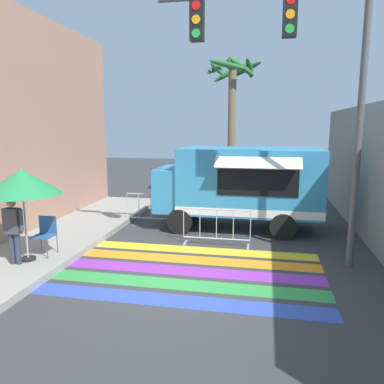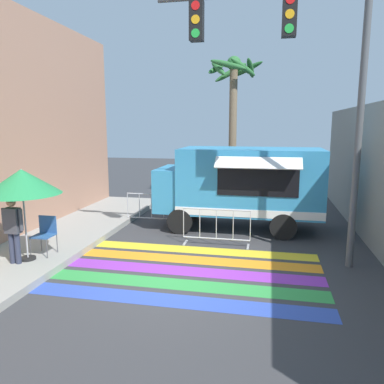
{
  "view_description": "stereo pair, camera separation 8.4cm",
  "coord_description": "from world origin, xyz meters",
  "px_view_note": "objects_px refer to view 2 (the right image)",
  "views": [
    {
      "loc": [
        1.79,
        -7.62,
        3.33
      ],
      "look_at": [
        -0.29,
        2.85,
        1.45
      ],
      "focal_mm": 35.0,
      "sensor_mm": 36.0,
      "label": 1
    },
    {
      "loc": [
        1.87,
        -7.6,
        3.33
      ],
      "look_at": [
        -0.29,
        2.85,
        1.45
      ],
      "focal_mm": 35.0,
      "sensor_mm": 36.0,
      "label": 2
    }
  ],
  "objects_px": {
    "food_truck": "(238,183)",
    "folding_chair": "(45,231)",
    "palm_tree": "(233,98)",
    "barricade_side": "(151,209)",
    "barricade_front": "(216,227)",
    "vendor_person": "(13,227)",
    "traffic_signal_pole": "(292,61)",
    "patio_umbrella": "(22,182)"
  },
  "relations": [
    {
      "from": "barricade_front",
      "to": "barricade_side",
      "type": "bearing_deg",
      "value": 142.74
    },
    {
      "from": "traffic_signal_pole",
      "to": "barricade_side",
      "type": "distance_m",
      "value": 6.76
    },
    {
      "from": "folding_chair",
      "to": "vendor_person",
      "type": "xyz_separation_m",
      "value": [
        -0.31,
        -0.77,
        0.3
      ]
    },
    {
      "from": "patio_umbrella",
      "to": "vendor_person",
      "type": "xyz_separation_m",
      "value": [
        -0.12,
        -0.27,
        -1.01
      ]
    },
    {
      "from": "food_truck",
      "to": "barricade_side",
      "type": "relative_size",
      "value": 2.98
    },
    {
      "from": "food_truck",
      "to": "patio_umbrella",
      "type": "xyz_separation_m",
      "value": [
        -4.62,
        -4.46,
        0.53
      ]
    },
    {
      "from": "food_truck",
      "to": "vendor_person",
      "type": "distance_m",
      "value": 6.72
    },
    {
      "from": "barricade_front",
      "to": "folding_chair",
      "type": "bearing_deg",
      "value": -153.2
    },
    {
      "from": "food_truck",
      "to": "vendor_person",
      "type": "xyz_separation_m",
      "value": [
        -4.74,
        -4.73,
        -0.48
      ]
    },
    {
      "from": "food_truck",
      "to": "traffic_signal_pole",
      "type": "distance_m",
      "value": 4.6
    },
    {
      "from": "food_truck",
      "to": "barricade_front",
      "type": "distance_m",
      "value": 2.21
    },
    {
      "from": "vendor_person",
      "to": "palm_tree",
      "type": "bearing_deg",
      "value": 78.62
    },
    {
      "from": "vendor_person",
      "to": "food_truck",
      "type": "bearing_deg",
      "value": 57.79
    },
    {
      "from": "traffic_signal_pole",
      "to": "barricade_front",
      "type": "distance_m",
      "value": 4.75
    },
    {
      "from": "barricade_side",
      "to": "palm_tree",
      "type": "relative_size",
      "value": 0.28
    },
    {
      "from": "food_truck",
      "to": "palm_tree",
      "type": "height_order",
      "value": "palm_tree"
    },
    {
      "from": "food_truck",
      "to": "barricade_front",
      "type": "bearing_deg",
      "value": -102.14
    },
    {
      "from": "traffic_signal_pole",
      "to": "barricade_side",
      "type": "bearing_deg",
      "value": 146.31
    },
    {
      "from": "patio_umbrella",
      "to": "palm_tree",
      "type": "xyz_separation_m",
      "value": [
        3.99,
        8.87,
        2.46
      ]
    },
    {
      "from": "barricade_side",
      "to": "barricade_front",
      "type": "bearing_deg",
      "value": -37.26
    },
    {
      "from": "barricade_front",
      "to": "barricade_side",
      "type": "distance_m",
      "value": 3.17
    },
    {
      "from": "folding_chair",
      "to": "barricade_side",
      "type": "height_order",
      "value": "folding_chair"
    },
    {
      "from": "folding_chair",
      "to": "barricade_front",
      "type": "relative_size",
      "value": 0.49
    },
    {
      "from": "patio_umbrella",
      "to": "barricade_side",
      "type": "relative_size",
      "value": 1.24
    },
    {
      "from": "food_truck",
      "to": "barricade_side",
      "type": "height_order",
      "value": "food_truck"
    },
    {
      "from": "food_truck",
      "to": "folding_chair",
      "type": "bearing_deg",
      "value": -138.25
    },
    {
      "from": "vendor_person",
      "to": "barricade_front",
      "type": "height_order",
      "value": "vendor_person"
    },
    {
      "from": "folding_chair",
      "to": "barricade_front",
      "type": "height_order",
      "value": "folding_chair"
    },
    {
      "from": "food_truck",
      "to": "traffic_signal_pole",
      "type": "xyz_separation_m",
      "value": [
        1.42,
        -2.91,
        3.26
      ]
    },
    {
      "from": "traffic_signal_pole",
      "to": "vendor_person",
      "type": "height_order",
      "value": "traffic_signal_pole"
    },
    {
      "from": "barricade_front",
      "to": "food_truck",
      "type": "bearing_deg",
      "value": 77.86
    },
    {
      "from": "food_truck",
      "to": "traffic_signal_pole",
      "type": "bearing_deg",
      "value": -64.06
    },
    {
      "from": "folding_chair",
      "to": "vendor_person",
      "type": "distance_m",
      "value": 0.89
    },
    {
      "from": "food_truck",
      "to": "barricade_front",
      "type": "relative_size",
      "value": 2.73
    },
    {
      "from": "patio_umbrella",
      "to": "barricade_front",
      "type": "height_order",
      "value": "patio_umbrella"
    },
    {
      "from": "folding_chair",
      "to": "palm_tree",
      "type": "height_order",
      "value": "palm_tree"
    },
    {
      "from": "food_truck",
      "to": "folding_chair",
      "type": "relative_size",
      "value": 5.56
    },
    {
      "from": "food_truck",
      "to": "palm_tree",
      "type": "bearing_deg",
      "value": 98.12
    },
    {
      "from": "vendor_person",
      "to": "barricade_side",
      "type": "distance_m",
      "value": 5.09
    },
    {
      "from": "barricade_front",
      "to": "barricade_side",
      "type": "height_order",
      "value": "same"
    },
    {
      "from": "vendor_person",
      "to": "palm_tree",
      "type": "height_order",
      "value": "palm_tree"
    },
    {
      "from": "barricade_side",
      "to": "food_truck",
      "type": "bearing_deg",
      "value": 0.14
    }
  ]
}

